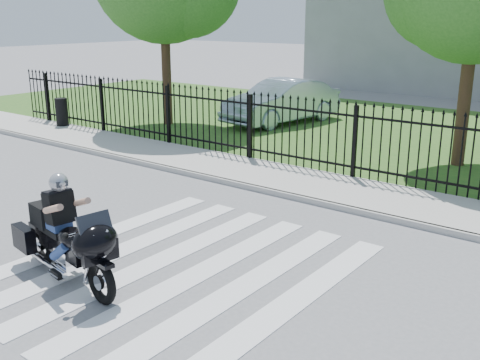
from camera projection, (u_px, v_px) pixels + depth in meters
The scene contains 9 objects.
ground at pixel (175, 269), 8.66m from camera, with size 120.00×120.00×0.00m, color slate.
crosswalk at pixel (175, 269), 8.66m from camera, with size 5.00×5.50×0.01m, color silver, non-canonical shape.
sidewalk at pixel (332, 189), 12.44m from camera, with size 40.00×2.00×0.12m, color #ADAAA3.
curb at pixel (309, 200), 11.68m from camera, with size 40.00×0.12×0.12m, color #ADAAA3.
grass_strip at pixel (439, 138), 17.78m from camera, with size 40.00×12.00×0.02m, color #29591E.
iron_fence at pixel (354, 144), 12.97m from camera, with size 26.00×0.04×1.80m.
motorcycle_rider at pixel (65, 236), 8.16m from camera, with size 2.49×1.07×1.65m.
parked_car at pixel (282, 101), 20.05m from camera, with size 1.63×4.68×1.54m, color #A2B8CC.
litter_bin at pixel (62, 112), 19.13m from camera, with size 0.41×0.41×0.93m, color black.
Camera 1 is at (5.62, -5.66, 3.77)m, focal length 42.00 mm.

